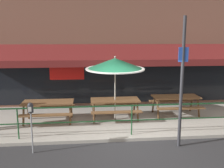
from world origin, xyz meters
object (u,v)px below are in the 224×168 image
(picnic_table_left, at_px, (48,106))
(street_sign_pole, at_px, (182,82))
(patio_umbrella_centre, at_px, (115,64))
(parking_meter_near, at_px, (31,113))
(picnic_table_centre, at_px, (115,103))
(picnic_table_right, at_px, (176,100))

(picnic_table_left, distance_m, street_sign_pole, 4.78)
(picnic_table_left, distance_m, patio_umbrella_centre, 2.84)
(patio_umbrella_centre, height_order, parking_meter_near, patio_umbrella_centre)
(picnic_table_left, height_order, picnic_table_centre, same)
(parking_meter_near, bearing_deg, picnic_table_left, 87.60)
(picnic_table_right, height_order, patio_umbrella_centre, patio_umbrella_centre)
(parking_meter_near, distance_m, street_sign_pole, 4.21)
(picnic_table_centre, bearing_deg, parking_meter_near, -136.65)
(picnic_table_right, relative_size, patio_umbrella_centre, 0.76)
(picnic_table_centre, relative_size, patio_umbrella_centre, 0.76)
(picnic_table_left, xyz_separation_m, patio_umbrella_centre, (2.43, 0.08, 1.47))
(parking_meter_near, relative_size, street_sign_pole, 0.38)
(picnic_table_right, distance_m, parking_meter_near, 5.63)
(picnic_table_centre, bearing_deg, picnic_table_left, -177.63)
(picnic_table_right, relative_size, street_sign_pole, 0.49)
(picnic_table_centre, bearing_deg, patio_umbrella_centre, -90.00)
(picnic_table_right, bearing_deg, patio_umbrella_centre, -173.37)
(picnic_table_centre, distance_m, parking_meter_near, 3.50)
(street_sign_pole, bearing_deg, parking_meter_near, -179.52)
(patio_umbrella_centre, bearing_deg, street_sign_pole, -55.29)
(picnic_table_centre, bearing_deg, street_sign_pole, -55.57)
(street_sign_pole, bearing_deg, patio_umbrella_centre, 124.71)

